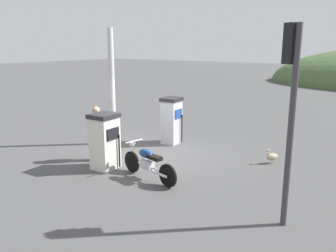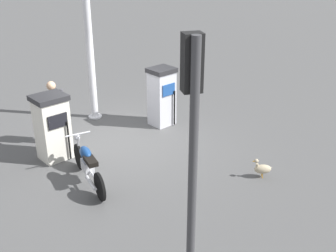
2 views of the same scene
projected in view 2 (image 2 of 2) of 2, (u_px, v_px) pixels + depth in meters
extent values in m
plane|color=#4C4C4C|center=(120.00, 143.00, 10.69)|extent=(120.00, 120.00, 0.00)
cube|color=silver|center=(53.00, 130.00, 9.69)|extent=(0.64, 0.72, 1.48)
cube|color=black|center=(58.00, 121.00, 9.34)|extent=(0.06, 0.48, 0.32)
cube|color=#262628|center=(49.00, 98.00, 9.36)|extent=(0.71, 0.79, 0.12)
cylinder|color=black|center=(69.00, 140.00, 9.67)|extent=(0.05, 0.05, 0.96)
cube|color=silver|center=(162.00, 99.00, 11.52)|extent=(0.59, 0.66, 1.54)
cube|color=#1E478C|center=(169.00, 90.00, 11.19)|extent=(0.06, 0.44, 0.32)
cube|color=#262628|center=(162.00, 70.00, 11.18)|extent=(0.65, 0.73, 0.12)
cylinder|color=black|center=(174.00, 108.00, 11.51)|extent=(0.05, 0.05, 1.00)
cylinder|color=black|center=(79.00, 156.00, 9.41)|extent=(0.60, 0.16, 0.60)
cylinder|color=black|center=(100.00, 187.00, 8.24)|extent=(0.60, 0.16, 0.60)
cube|color=silver|center=(87.00, 166.00, 8.82)|extent=(0.39, 0.26, 0.24)
cylinder|color=silver|center=(88.00, 169.00, 8.80)|extent=(1.08, 0.25, 0.05)
ellipsoid|color=navy|center=(85.00, 153.00, 8.76)|extent=(0.51, 0.30, 0.24)
cube|color=black|center=(91.00, 161.00, 8.50)|extent=(0.47, 0.28, 0.10)
cylinder|color=silver|center=(78.00, 146.00, 9.25)|extent=(0.26, 0.09, 0.57)
cylinder|color=silver|center=(78.00, 134.00, 9.05)|extent=(0.14, 0.56, 0.04)
sphere|color=silver|center=(77.00, 137.00, 9.18)|extent=(0.16, 0.16, 0.14)
cylinder|color=silver|center=(91.00, 183.00, 8.34)|extent=(0.55, 0.17, 0.07)
cylinder|color=#1E1E2D|center=(52.00, 129.00, 10.50)|extent=(0.14, 0.14, 0.82)
cylinder|color=#1E1E2D|center=(60.00, 128.00, 10.60)|extent=(0.14, 0.14, 0.82)
cube|color=#3F3F44|center=(53.00, 103.00, 10.26)|extent=(0.24, 0.38, 0.61)
cylinder|color=#3F3F44|center=(43.00, 103.00, 10.13)|extent=(0.10, 0.10, 0.58)
cylinder|color=#3F3F44|center=(62.00, 100.00, 10.36)|extent=(0.10, 0.10, 0.58)
sphere|color=tan|center=(51.00, 86.00, 10.07)|extent=(0.25, 0.25, 0.23)
ellipsoid|color=tan|center=(263.00, 169.00, 9.06)|extent=(0.37, 0.42, 0.21)
cylinder|color=tan|center=(257.00, 167.00, 9.03)|extent=(0.08, 0.08, 0.15)
sphere|color=tan|center=(256.00, 161.00, 8.97)|extent=(0.13, 0.13, 0.09)
cone|color=orange|center=(254.00, 161.00, 8.96)|extent=(0.07, 0.08, 0.04)
cone|color=tan|center=(270.00, 168.00, 9.06)|extent=(0.10, 0.10, 0.07)
cylinder|color=orange|center=(262.00, 176.00, 9.09)|extent=(0.02, 0.02, 0.10)
cylinder|color=orange|center=(262.00, 174.00, 9.16)|extent=(0.02, 0.02, 0.10)
cylinder|color=#38383A|center=(192.00, 182.00, 5.38)|extent=(0.16, 0.16, 3.84)
cube|color=black|center=(192.00, 63.00, 4.86)|extent=(0.28, 0.30, 0.72)
sphere|color=red|center=(190.00, 43.00, 4.86)|extent=(0.20, 0.20, 0.15)
sphere|color=orange|center=(190.00, 61.00, 4.95)|extent=(0.20, 0.20, 0.15)
sphere|color=green|center=(189.00, 78.00, 5.04)|extent=(0.20, 0.20, 0.15)
cylinder|color=silver|center=(90.00, 51.00, 11.48)|extent=(0.20, 0.20, 4.04)
cylinder|color=silver|center=(95.00, 116.00, 12.30)|extent=(0.40, 0.40, 0.04)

